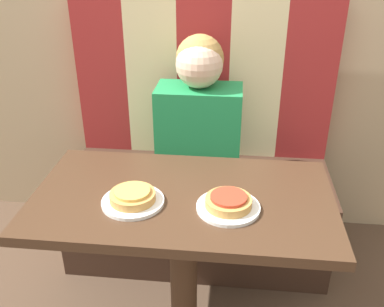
% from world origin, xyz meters
% --- Properties ---
extents(booth_seat, '(1.24, 0.54, 0.45)m').
position_xyz_m(booth_seat, '(0.00, 0.58, 0.23)').
color(booth_seat, '#382319').
rests_on(booth_seat, ground_plane).
extents(booth_backrest, '(1.24, 0.07, 0.77)m').
position_xyz_m(booth_backrest, '(0.00, 0.81, 0.84)').
color(booth_backrest, maroon).
rests_on(booth_backrest, booth_seat).
extents(dining_table, '(1.00, 0.55, 0.70)m').
position_xyz_m(dining_table, '(0.00, 0.00, 0.59)').
color(dining_table, '#422B1C').
rests_on(dining_table, ground_plane).
extents(person, '(0.38, 0.23, 0.64)m').
position_xyz_m(person, '(0.00, 0.58, 0.77)').
color(person, '#1E8447').
rests_on(person, booth_seat).
extents(plate_left, '(0.20, 0.20, 0.01)m').
position_xyz_m(plate_left, '(-0.15, -0.07, 0.71)').
color(plate_left, white).
rests_on(plate_left, dining_table).
extents(plate_right, '(0.20, 0.20, 0.01)m').
position_xyz_m(plate_right, '(0.15, -0.07, 0.71)').
color(plate_right, white).
rests_on(plate_right, dining_table).
extents(pizza_left, '(0.15, 0.15, 0.04)m').
position_xyz_m(pizza_left, '(-0.15, -0.07, 0.73)').
color(pizza_left, '#C68E47').
rests_on(pizza_left, plate_left).
extents(pizza_right, '(0.15, 0.15, 0.04)m').
position_xyz_m(pizza_right, '(0.15, -0.07, 0.73)').
color(pizza_right, '#C68E47').
rests_on(pizza_right, plate_right).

